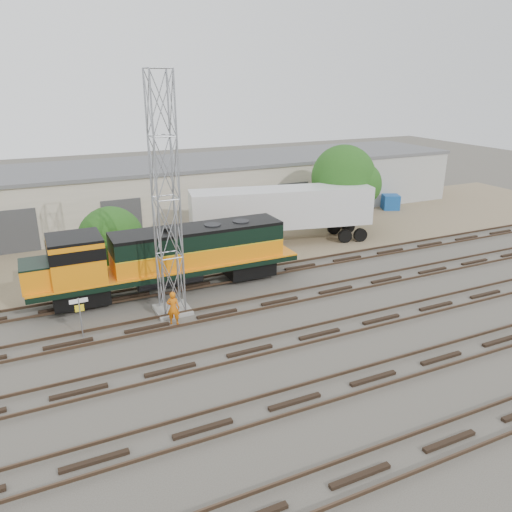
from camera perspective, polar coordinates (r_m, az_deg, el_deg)
name	(u,v)px	position (r m, az deg, el deg)	size (l,w,h in m)	color
ground	(292,312)	(28.87, 4.09, -6.44)	(140.00, 140.00, 0.00)	#47423A
dirt_strip	(204,240)	(41.65, -5.94, 1.86)	(80.00, 16.00, 0.02)	#726047
tracks	(319,334)	(26.56, 7.26, -8.83)	(80.00, 20.40, 0.28)	black
warehouse	(176,190)	(48.36, -9.18, 7.46)	(58.40, 10.40, 5.30)	beige
locomotive	(164,257)	(31.20, -10.47, -0.08)	(16.71, 2.93, 4.02)	black
signal_tower	(166,203)	(27.15, -10.24, 6.02)	(1.94, 1.94, 13.14)	gray
sign_post	(80,310)	(27.01, -19.50, -5.86)	(0.91, 0.07, 2.23)	gray
worker	(173,308)	(27.46, -9.43, -5.88)	(0.70, 0.46, 1.92)	#D2610B
semi_trailer	(286,209)	(40.12, 3.44, 5.41)	(14.84, 5.79, 4.48)	silver
dumpster_blue	(391,202)	(52.92, 15.12, 5.97)	(1.60, 1.50, 1.50)	#164E9B
dumpster_red	(357,206)	(50.68, 11.50, 5.61)	(1.50, 1.40, 1.40)	maroon
tree_mid	(115,241)	(36.38, -15.78, 1.68)	(4.82, 4.59, 4.59)	#382619
tree_east	(347,179)	(44.04, 10.40, 8.67)	(5.76, 5.48, 7.40)	#382619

